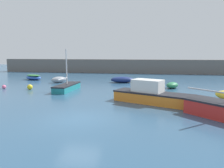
{
  "coord_description": "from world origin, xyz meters",
  "views": [
    {
      "loc": [
        4.23,
        -12.48,
        3.99
      ],
      "look_at": [
        0.53,
        9.03,
        0.94
      ],
      "focal_mm": 35.0,
      "sensor_mm": 36.0,
      "label": 1
    }
  ],
  "objects_px": {
    "fishing_dinghy_green": "(172,85)",
    "dinghy_near_pier": "(59,80)",
    "sailboat_twin_hulled": "(67,87)",
    "open_tender_yellow": "(122,80)",
    "mooring_buoy_yellow": "(30,87)",
    "rowboat_with_red_cover": "(33,77)",
    "motorboat_with_cabin": "(151,95)",
    "mooring_buoy_pink": "(4,87)"
  },
  "relations": [
    {
      "from": "motorboat_with_cabin",
      "to": "mooring_buoy_pink",
      "type": "xyz_separation_m",
      "value": [
        -16.5,
        4.37,
        -0.45
      ]
    },
    {
      "from": "mooring_buoy_pink",
      "to": "sailboat_twin_hulled",
      "type": "bearing_deg",
      "value": 1.41
    },
    {
      "from": "open_tender_yellow",
      "to": "dinghy_near_pier",
      "type": "distance_m",
      "value": 8.77
    },
    {
      "from": "fishing_dinghy_green",
      "to": "sailboat_twin_hulled",
      "type": "xyz_separation_m",
      "value": [
        -11.45,
        -3.59,
        0.03
      ]
    },
    {
      "from": "open_tender_yellow",
      "to": "dinghy_near_pier",
      "type": "height_order",
      "value": "dinghy_near_pier"
    },
    {
      "from": "motorboat_with_cabin",
      "to": "sailboat_twin_hulled",
      "type": "xyz_separation_m",
      "value": [
        -9.01,
        4.56,
        -0.3
      ]
    },
    {
      "from": "fishing_dinghy_green",
      "to": "mooring_buoy_pink",
      "type": "relative_size",
      "value": 4.93
    },
    {
      "from": "motorboat_with_cabin",
      "to": "open_tender_yellow",
      "type": "bearing_deg",
      "value": 131.86
    },
    {
      "from": "sailboat_twin_hulled",
      "to": "mooring_buoy_yellow",
      "type": "xyz_separation_m",
      "value": [
        -4.29,
        -0.19,
        -0.09
      ]
    },
    {
      "from": "mooring_buoy_yellow",
      "to": "open_tender_yellow",
      "type": "bearing_deg",
      "value": 39.01
    },
    {
      "from": "motorboat_with_cabin",
      "to": "open_tender_yellow",
      "type": "xyz_separation_m",
      "value": [
        -3.89,
        11.99,
        -0.27
      ]
    },
    {
      "from": "fishing_dinghy_green",
      "to": "dinghy_near_pier",
      "type": "height_order",
      "value": "dinghy_near_pier"
    },
    {
      "from": "open_tender_yellow",
      "to": "mooring_buoy_pink",
      "type": "bearing_deg",
      "value": 23.73
    },
    {
      "from": "dinghy_near_pier",
      "to": "mooring_buoy_yellow",
      "type": "distance_m",
      "value": 6.17
    },
    {
      "from": "fishing_dinghy_green",
      "to": "mooring_buoy_yellow",
      "type": "relative_size",
      "value": 3.76
    },
    {
      "from": "fishing_dinghy_green",
      "to": "dinghy_near_pier",
      "type": "distance_m",
      "value": 15.16
    },
    {
      "from": "dinghy_near_pier",
      "to": "open_tender_yellow",
      "type": "bearing_deg",
      "value": 141.37
    },
    {
      "from": "rowboat_with_red_cover",
      "to": "sailboat_twin_hulled",
      "type": "xyz_separation_m",
      "value": [
        8.73,
        -8.47,
        -0.01
      ]
    },
    {
      "from": "dinghy_near_pier",
      "to": "mooring_buoy_pink",
      "type": "relative_size",
      "value": 5.14
    },
    {
      "from": "fishing_dinghy_green",
      "to": "rowboat_with_red_cover",
      "type": "bearing_deg",
      "value": 106.61
    },
    {
      "from": "dinghy_near_pier",
      "to": "fishing_dinghy_green",
      "type": "bearing_deg",
      "value": 122.65
    },
    {
      "from": "open_tender_yellow",
      "to": "mooring_buoy_pink",
      "type": "xyz_separation_m",
      "value": [
        -12.61,
        -7.62,
        -0.19
      ]
    },
    {
      "from": "fishing_dinghy_green",
      "to": "mooring_buoy_pink",
      "type": "bearing_deg",
      "value": 131.46
    },
    {
      "from": "motorboat_with_cabin",
      "to": "mooring_buoy_yellow",
      "type": "relative_size",
      "value": 11.36
    },
    {
      "from": "motorboat_with_cabin",
      "to": "fishing_dinghy_green",
      "type": "relative_size",
      "value": 3.02
    },
    {
      "from": "dinghy_near_pier",
      "to": "rowboat_with_red_cover",
      "type": "bearing_deg",
      "value": -74.43
    },
    {
      "from": "motorboat_with_cabin",
      "to": "dinghy_near_pier",
      "type": "distance_m",
      "value": 16.34
    },
    {
      "from": "mooring_buoy_pink",
      "to": "motorboat_with_cabin",
      "type": "bearing_deg",
      "value": -14.84
    },
    {
      "from": "sailboat_twin_hulled",
      "to": "mooring_buoy_yellow",
      "type": "bearing_deg",
      "value": 93.92
    },
    {
      "from": "rowboat_with_red_cover",
      "to": "dinghy_near_pier",
      "type": "distance_m",
      "value": 5.79
    },
    {
      "from": "open_tender_yellow",
      "to": "dinghy_near_pier",
      "type": "bearing_deg",
      "value": 2.45
    },
    {
      "from": "rowboat_with_red_cover",
      "to": "open_tender_yellow",
      "type": "relative_size",
      "value": 0.98
    },
    {
      "from": "open_tender_yellow",
      "to": "mooring_buoy_pink",
      "type": "height_order",
      "value": "open_tender_yellow"
    },
    {
      "from": "fishing_dinghy_green",
      "to": "open_tender_yellow",
      "type": "distance_m",
      "value": 7.41
    },
    {
      "from": "fishing_dinghy_green",
      "to": "rowboat_with_red_cover",
      "type": "relative_size",
      "value": 0.68
    },
    {
      "from": "motorboat_with_cabin",
      "to": "mooring_buoy_yellow",
      "type": "bearing_deg",
      "value": -174.31
    },
    {
      "from": "sailboat_twin_hulled",
      "to": "dinghy_near_pier",
      "type": "xyz_separation_m",
      "value": [
        -3.52,
        5.93,
        0.03
      ]
    },
    {
      "from": "rowboat_with_red_cover",
      "to": "open_tender_yellow",
      "type": "height_order",
      "value": "open_tender_yellow"
    },
    {
      "from": "sailboat_twin_hulled",
      "to": "dinghy_near_pier",
      "type": "bearing_deg",
      "value": 32.1
    },
    {
      "from": "fishing_dinghy_green",
      "to": "open_tender_yellow",
      "type": "xyz_separation_m",
      "value": [
        -6.34,
        3.84,
        0.06
      ]
    },
    {
      "from": "rowboat_with_red_cover",
      "to": "dinghy_near_pier",
      "type": "height_order",
      "value": "dinghy_near_pier"
    },
    {
      "from": "open_tender_yellow",
      "to": "mooring_buoy_yellow",
      "type": "relative_size",
      "value": 5.65
    }
  ]
}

